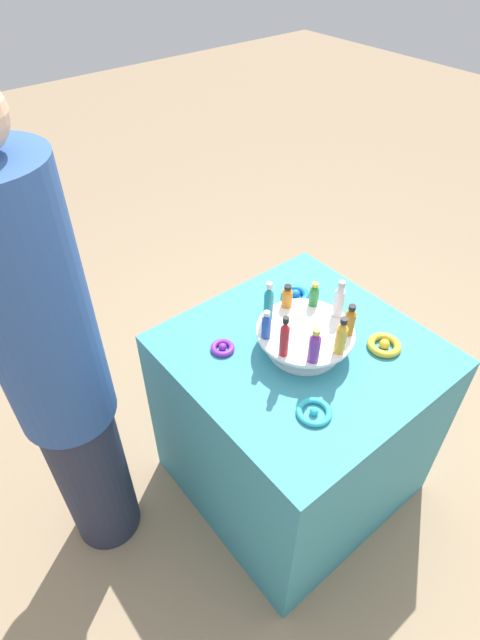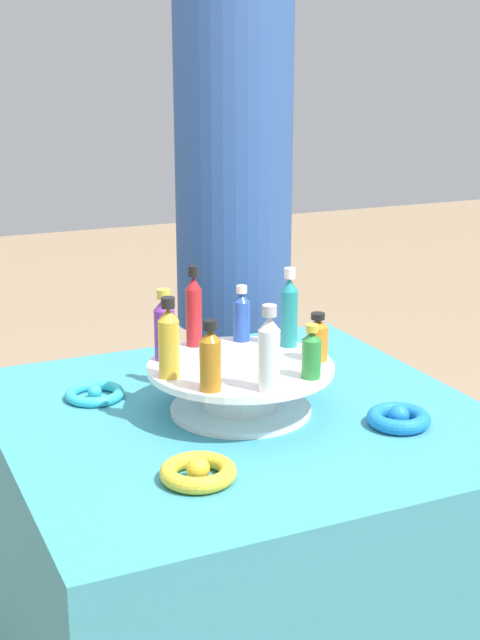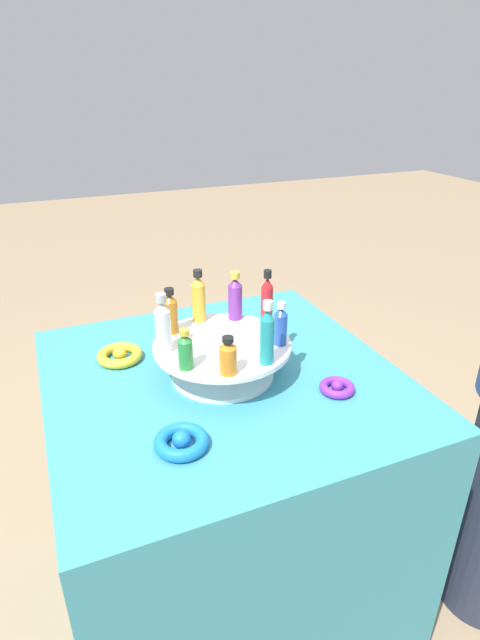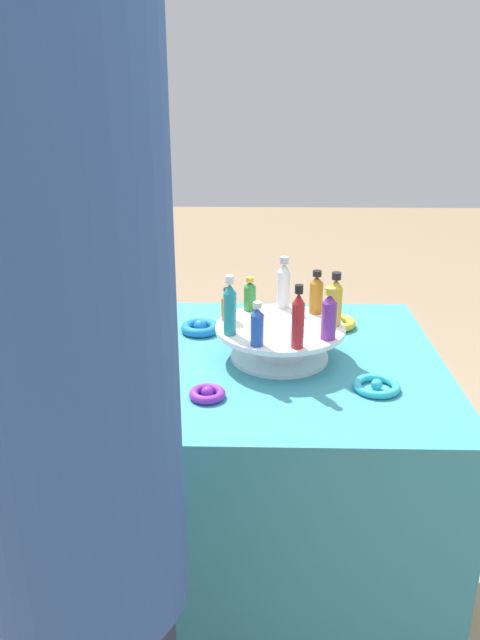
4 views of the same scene
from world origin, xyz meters
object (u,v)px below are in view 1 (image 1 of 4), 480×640
object	(u,v)px
bottle_amber	(350,321)
bottle_green	(314,295)
display_stand	(305,338)
ribbon_bow_blue	(295,295)
bottle_orange	(287,297)
ribbon_bow_gold	(384,345)
bottle_red	(284,338)
bottle_purple	(314,346)
bottle_gold	(341,337)
ribbon_bow_teal	(314,412)
bottle_clear	(339,300)
bottle_teal	(269,302)
person_figure	(59,379)
bottle_blue	(266,325)
ribbon_bow_purple	(223,348)

from	to	relation	value
bottle_amber	bottle_green	bearing A→B (deg)	84.63
display_stand	ribbon_bow_blue	bearing A→B (deg)	52.19
display_stand	bottle_green	xyz separation A→B (m)	(0.11, 0.08, 0.08)
bottle_orange	ribbon_bow_gold	world-z (taller)	bottle_orange
bottle_red	bottle_amber	xyz separation A→B (m)	(0.22, -0.06, -0.02)
display_stand	bottle_purple	world-z (taller)	bottle_purple
bottle_purple	bottle_red	bearing A→B (deg)	124.63
bottle_orange	bottle_gold	world-z (taller)	bottle_gold
bottle_gold	bottle_amber	world-z (taller)	bottle_gold
bottle_green	ribbon_bow_blue	distance (m)	0.19
bottle_amber	ribbon_bow_teal	distance (m)	0.32
bottle_clear	bottle_orange	bearing A→B (deg)	124.63
bottle_orange	bottle_clear	xyz separation A→B (m)	(0.10, -0.14, 0.03)
bottle_red	bottle_clear	bearing A→B (deg)	4.63
bottle_clear	ribbon_bow_teal	bearing A→B (deg)	-146.06
bottle_red	ribbon_bow_blue	world-z (taller)	bottle_red
ribbon_bow_teal	bottle_red	bearing A→B (deg)	78.56
bottle_orange	bottle_clear	world-z (taller)	bottle_clear
bottle_orange	ribbon_bow_teal	xyz separation A→B (m)	(-0.20, -0.34, -0.12)
bottle_clear	bottle_green	world-z (taller)	bottle_clear
bottle_amber	bottle_purple	bearing A→B (deg)	-175.37
bottle_red	bottle_green	xyz separation A→B (m)	(0.24, 0.11, -0.03)
bottle_teal	bottle_orange	bearing A→B (deg)	4.63
bottle_teal	bottle_clear	distance (m)	0.23
person_figure	bottle_red	bearing A→B (deg)	-7.03
bottle_teal	bottle_green	world-z (taller)	bottle_teal
ribbon_bow_blue	person_figure	size ratio (longest dim) A/B	0.06
display_stand	bottle_green	world-z (taller)	bottle_green
bottle_red	ribbon_bow_blue	size ratio (longest dim) A/B	1.40
bottle_orange	bottle_blue	world-z (taller)	bottle_blue
bottle_purple	bottle_clear	xyz separation A→B (m)	(0.21, 0.10, 0.01)
bottle_orange	display_stand	bearing A→B (deg)	-105.37
bottle_red	ribbon_bow_blue	xyz separation A→B (m)	(0.30, 0.25, -0.14)
bottle_green	ribbon_bow_purple	bearing A→B (deg)	164.50
bottle_green	bottle_amber	bearing A→B (deg)	-95.37
bottle_red	bottle_amber	world-z (taller)	bottle_red
bottle_clear	bottle_teal	bearing A→B (deg)	144.63
ribbon_bow_blue	ribbon_bow_purple	world-z (taller)	ribbon_bow_blue
bottle_blue	bottle_gold	distance (m)	0.23
bottle_green	person_figure	distance (m)	0.86
bottle_orange	ribbon_bow_teal	size ratio (longest dim) A/B	0.79
display_stand	ribbon_bow_purple	world-z (taller)	display_stand
ribbon_bow_blue	bottle_clear	bearing A→B (deg)	-98.21
bottle_gold	ribbon_bow_gold	world-z (taller)	bottle_gold
bottle_purple	bottle_gold	size ratio (longest dim) A/B	0.93
bottle_orange	bottle_amber	size ratio (longest dim) A/B	0.74
bottle_red	bottle_teal	bearing A→B (deg)	64.63
bottle_teal	bottle_purple	world-z (taller)	bottle_teal
bottle_orange	bottle_green	world-z (taller)	bottle_green
bottle_teal	bottle_purple	bearing A→B (deg)	-95.37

